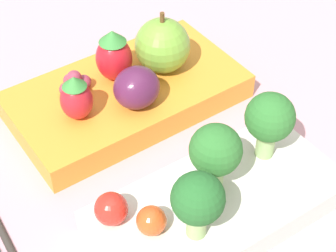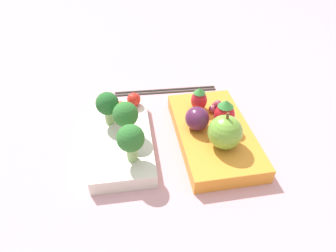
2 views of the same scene
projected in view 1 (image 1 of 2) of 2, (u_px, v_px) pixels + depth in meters
name	position (u px, v px, depth m)	size (l,w,h in m)	color
ground_plane	(173.00, 158.00, 0.49)	(4.00, 4.00, 0.00)	#C6939E
bento_box_savoury	(218.00, 206.00, 0.44)	(0.20, 0.11, 0.02)	silver
bento_box_fruit	(127.00, 95.00, 0.53)	(0.22, 0.12, 0.03)	orange
broccoli_floret_0	(198.00, 200.00, 0.38)	(0.04, 0.04, 0.06)	#93B770
broccoli_floret_1	(216.00, 152.00, 0.41)	(0.04, 0.04, 0.06)	#93B770
broccoli_floret_2	(270.00, 119.00, 0.43)	(0.04, 0.04, 0.06)	#93B770
cherry_tomato_0	(111.00, 209.00, 0.40)	(0.02, 0.02, 0.02)	red
cherry_tomato_1	(151.00, 221.00, 0.40)	(0.02, 0.02, 0.02)	#DB4C1E
apple	(162.00, 45.00, 0.52)	(0.05, 0.05, 0.06)	#70A838
strawberry_0	(114.00, 56.00, 0.51)	(0.03, 0.03, 0.05)	red
strawberry_1	(76.00, 98.00, 0.48)	(0.03, 0.03, 0.04)	red
plum	(136.00, 88.00, 0.49)	(0.04, 0.04, 0.04)	#511E42
grape_cluster	(75.00, 84.00, 0.51)	(0.03, 0.03, 0.02)	#93384C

